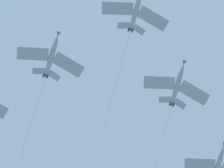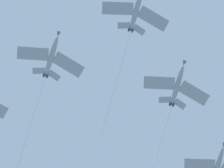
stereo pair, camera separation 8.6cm
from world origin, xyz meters
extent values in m
ellipsoid|color=gray|center=(14.16, 6.72, 145.77)|extent=(10.66, 8.46, 3.08)
ellipsoid|color=black|center=(12.56, 5.53, 146.66)|extent=(2.93, 2.53, 1.30)
cube|color=gray|center=(17.93, 2.92, 145.55)|extent=(9.23, 8.50, 0.72)
cube|color=#595E60|center=(20.62, -0.20, 145.63)|extent=(1.68, 1.83, 0.38)
cube|color=gray|center=(11.64, 11.44, 145.55)|extent=(6.76, 9.69, 0.72)
cube|color=#595E60|center=(9.45, 14.93, 145.63)|extent=(1.93, 1.33, 0.38)
cube|color=gray|center=(19.49, 7.82, 145.04)|extent=(3.98, 3.56, 0.42)
cube|color=gray|center=(16.79, 11.49, 145.04)|extent=(2.85, 3.99, 0.42)
cube|color=#595E60|center=(18.14, 9.66, 146.46)|extent=(2.34, 1.80, 3.12)
cylinder|color=#38383D|center=(19.03, 9.76, 144.83)|extent=(1.36, 1.30, 0.94)
cylinder|color=#38383D|center=(18.50, 10.48, 144.83)|extent=(1.36, 1.30, 0.94)
cylinder|color=white|center=(31.09, 19.22, 142.58)|extent=(25.05, 18.87, 5.42)
ellipsoid|color=gray|center=(38.30, 2.89, 142.64)|extent=(10.58, 8.56, 3.19)
cone|color=#595E60|center=(33.02, -1.11, 143.67)|extent=(2.13, 2.02, 1.43)
ellipsoid|color=black|center=(36.72, 1.69, 143.55)|extent=(2.92, 2.55, 1.32)
cube|color=gray|center=(42.12, -0.87, 142.41)|extent=(9.26, 8.44, 0.75)
cube|color=#595E60|center=(44.85, -3.94, 142.49)|extent=(1.67, 1.84, 0.40)
cube|color=gray|center=(35.72, 7.58, 142.41)|extent=(6.84, 9.69, 0.75)
cube|color=#595E60|center=(33.49, 11.04, 142.49)|extent=(1.93, 1.35, 0.40)
cube|color=gray|center=(43.62, 4.06, 141.87)|extent=(3.98, 3.54, 0.43)
cube|color=gray|center=(40.86, 7.69, 141.87)|extent=(2.88, 3.99, 0.43)
cube|color=#595E60|center=(42.25, 5.88, 143.28)|extent=(2.34, 1.84, 3.14)
cylinder|color=#38383D|center=(43.13, 5.98, 141.65)|extent=(1.37, 1.31, 0.94)
cylinder|color=#38383D|center=(42.59, 6.70, 141.65)|extent=(1.37, 1.31, 0.94)
cylinder|color=white|center=(56.12, 16.39, 139.06)|extent=(26.74, 20.51, 5.84)
ellipsoid|color=gray|center=(17.64, 34.03, 142.78)|extent=(10.50, 8.70, 3.05)
cone|color=#595E60|center=(12.42, 29.95, 143.73)|extent=(2.12, 2.03, 1.42)
ellipsoid|color=black|center=(16.07, 32.80, 143.67)|extent=(2.90, 2.57, 1.29)
cube|color=gray|center=(21.52, 30.33, 142.56)|extent=(9.30, 8.37, 0.71)
cube|color=#595E60|center=(24.29, 27.30, 142.64)|extent=(1.66, 1.85, 0.37)
cube|color=gray|center=(14.99, 38.68, 142.56)|extent=(6.94, 9.68, 0.71)
cube|color=#595E60|center=(12.71, 42.11, 142.64)|extent=(1.93, 1.37, 0.37)
cube|color=gray|center=(22.95, 35.28, 142.07)|extent=(3.99, 3.51, 0.41)
cube|color=gray|center=(20.14, 38.87, 142.07)|extent=(2.93, 4.00, 0.41)
cube|color=#595E60|center=(21.54, 37.08, 143.48)|extent=(2.30, 1.85, 3.11)
cylinder|color=#38383D|center=(22.43, 37.20, 141.85)|extent=(1.36, 1.31, 0.93)
cylinder|color=#38383D|center=(21.88, 37.91, 141.85)|extent=(1.36, 1.31, 0.93)
cylinder|color=white|center=(34.68, 47.35, 139.57)|extent=(25.37, 20.10, 5.37)
ellipsoid|color=gray|center=(64.86, -0.03, 139.54)|extent=(10.64, 8.48, 3.19)
cone|color=#595E60|center=(59.54, -3.98, 140.57)|extent=(2.13, 2.02, 1.43)
ellipsoid|color=black|center=(63.26, -1.21, 140.46)|extent=(2.93, 2.53, 1.32)
cube|color=gray|center=(62.32, 4.68, 139.32)|extent=(6.77, 9.69, 0.75)
cube|color=#595E60|center=(60.13, 8.16, 139.39)|extent=(1.93, 1.34, 0.40)
cube|color=#595E60|center=(27.55, 52.06, 140.82)|extent=(1.69, 1.83, 0.39)
camera|label=1|loc=(4.12, 10.31, 1.59)|focal=79.69mm
camera|label=2|loc=(4.09, 10.39, 1.59)|focal=79.69mm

